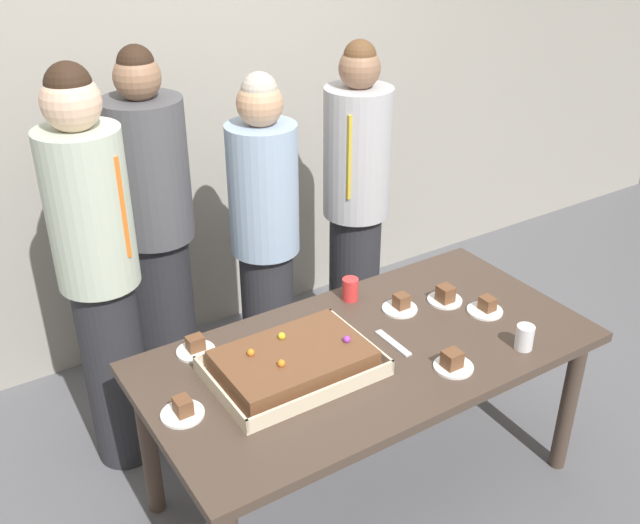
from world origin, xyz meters
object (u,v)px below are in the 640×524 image
(plated_slice_near_right, at_px, (183,410))
(cake_server_utensil, at_px, (393,343))
(plated_slice_near_left, at_px, (400,305))
(plated_slice_center_back, at_px, (486,308))
(plated_slice_far_right, at_px, (445,297))
(plated_slice_center_front, at_px, (196,348))
(plated_slice_far_left, at_px, (453,363))
(sheet_cake, at_px, (293,363))
(party_table, at_px, (369,365))
(person_striped_tie_right, at_px, (265,240))
(drink_cup_middle, at_px, (525,337))
(person_green_shirt_behind, at_px, (356,206))
(person_serving_front, at_px, (155,230))
(drink_cup_nearest, at_px, (350,289))
(person_far_right_suit, at_px, (99,273))

(plated_slice_near_right, xyz_separation_m, cake_server_utensil, (0.86, -0.05, -0.02))
(plated_slice_near_left, xyz_separation_m, plated_slice_center_back, (0.29, -0.21, -0.00))
(plated_slice_far_right, distance_m, plated_slice_center_front, 1.08)
(plated_slice_far_right, height_order, cake_server_utensil, plated_slice_far_right)
(plated_slice_near_left, height_order, plated_slice_far_right, plated_slice_far_right)
(plated_slice_far_left, relative_size, cake_server_utensil, 0.75)
(sheet_cake, bearing_deg, plated_slice_far_right, 5.43)
(party_table, xyz_separation_m, person_striped_tie_right, (-0.01, 0.82, 0.21))
(drink_cup_middle, xyz_separation_m, person_green_shirt_behind, (0.03, 1.17, 0.11))
(sheet_cake, height_order, plated_slice_far_right, sheet_cake)
(plated_slice_center_back, relative_size, cake_server_utensil, 0.75)
(person_serving_front, bearing_deg, drink_cup_nearest, 31.84)
(cake_server_utensil, bearing_deg, party_table, 163.34)
(sheet_cake, relative_size, plated_slice_near_right, 4.06)
(plated_slice_near_left, relative_size, plated_slice_center_front, 1.00)
(person_far_right_suit, bearing_deg, person_serving_front, 100.73)
(plated_slice_center_back, distance_m, person_far_right_suit, 1.60)
(cake_server_utensil, bearing_deg, plated_slice_center_back, -2.77)
(person_far_right_suit, bearing_deg, plated_slice_near_left, 28.42)
(plated_slice_near_right, height_order, plated_slice_far_right, plated_slice_far_right)
(plated_slice_far_right, xyz_separation_m, person_far_right_suit, (-1.27, 0.66, 0.19))
(plated_slice_near_right, xyz_separation_m, drink_cup_middle, (1.27, -0.35, 0.03))
(plated_slice_center_front, xyz_separation_m, person_serving_front, (0.15, 0.76, 0.15))
(plated_slice_near_right, height_order, person_far_right_suit, person_far_right_suit)
(plated_slice_near_right, xyz_separation_m, plated_slice_far_left, (0.95, -0.30, 0.00))
(drink_cup_nearest, bearing_deg, plated_slice_near_left, -54.50)
(plated_slice_near_right, xyz_separation_m, person_striped_tie_right, (0.76, 0.79, 0.11))
(plated_slice_near_left, relative_size, drink_cup_middle, 1.50)
(party_table, height_order, drink_cup_middle, drink_cup_middle)
(plated_slice_near_left, relative_size, person_striped_tie_right, 0.09)
(plated_slice_center_back, bearing_deg, cake_server_utensil, 177.23)
(person_serving_front, height_order, person_green_shirt_behind, person_serving_front)
(plated_slice_far_left, relative_size, drink_cup_middle, 1.50)
(sheet_cake, distance_m, person_serving_front, 1.09)
(sheet_cake, relative_size, person_serving_front, 0.35)
(sheet_cake, distance_m, person_far_right_suit, 0.89)
(drink_cup_middle, bearing_deg, plated_slice_far_right, 93.75)
(plated_slice_near_left, relative_size, plated_slice_far_right, 1.00)
(plated_slice_center_back, height_order, person_green_shirt_behind, person_green_shirt_behind)
(plated_slice_far_left, distance_m, person_green_shirt_behind, 1.18)
(cake_server_utensil, height_order, person_far_right_suit, person_far_right_suit)
(sheet_cake, height_order, plated_slice_near_right, sheet_cake)
(plated_slice_far_left, distance_m, person_striped_tie_right, 1.11)
(plated_slice_far_left, bearing_deg, plated_slice_center_back, 29.97)
(party_table, xyz_separation_m, drink_cup_nearest, (0.15, 0.34, 0.13))
(plated_slice_near_right, relative_size, plated_slice_far_left, 1.00)
(plated_slice_near_left, height_order, plated_slice_near_right, same)
(plated_slice_near_right, distance_m, plated_slice_far_right, 1.24)
(plated_slice_center_front, bearing_deg, plated_slice_near_left, -12.08)
(drink_cup_nearest, distance_m, cake_server_utensil, 0.37)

